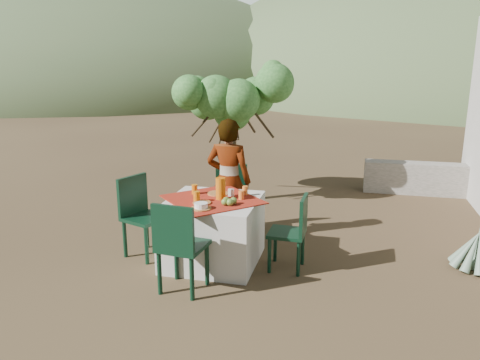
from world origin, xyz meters
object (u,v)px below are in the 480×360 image
(chair_near, at_px, (179,244))
(person, at_px, (229,181))
(chair_left, at_px, (140,212))
(juice_pitcher, at_px, (221,188))
(chair_right, at_px, (294,229))
(chair_far, at_px, (232,196))
(agave, at_px, (478,250))
(table, at_px, (213,231))
(shrub_tree, at_px, (237,107))

(chair_near, distance_m, person, 1.53)
(chair_left, distance_m, juice_pitcher, 1.05)
(chair_right, bearing_deg, chair_left, -88.05)
(person, height_order, juice_pitcher, person)
(person, bearing_deg, juice_pitcher, 101.48)
(chair_far, height_order, chair_left, chair_left)
(chair_far, relative_size, person, 0.58)
(person, bearing_deg, chair_left, 41.28)
(person, height_order, agave, person)
(table, relative_size, chair_far, 1.41)
(person, height_order, shrub_tree, shrub_tree)
(juice_pitcher, bearing_deg, agave, 10.00)
(person, xyz_separation_m, agave, (2.94, -0.17, -0.58))
(chair_left, distance_m, chair_right, 1.83)
(chair_left, height_order, person, person)
(chair_far, height_order, person, person)
(chair_right, bearing_deg, agave, 106.29)
(chair_right, relative_size, agave, 1.35)
(chair_near, height_order, chair_left, chair_left)
(chair_near, bearing_deg, chair_left, -39.13)
(chair_near, xyz_separation_m, shrub_tree, (-0.22, 3.25, 1.04))
(table, distance_m, shrub_tree, 2.73)
(chair_right, distance_m, person, 1.20)
(chair_far, bearing_deg, chair_left, -146.11)
(chair_far, distance_m, shrub_tree, 1.81)
(table, height_order, chair_near, chair_near)
(chair_near, distance_m, shrub_tree, 3.42)
(chair_left, height_order, shrub_tree, shrub_tree)
(chair_near, distance_m, agave, 3.34)
(chair_far, distance_m, juice_pitcher, 1.05)
(chair_left, xyz_separation_m, chair_right, (1.83, -0.00, -0.06))
(chair_right, bearing_deg, juice_pitcher, -88.83)
(table, bearing_deg, shrub_tree, 97.48)
(table, height_order, person, person)
(table, xyz_separation_m, chair_left, (-0.90, 0.01, 0.15))
(chair_far, xyz_separation_m, agave, (2.98, -0.47, -0.30))
(chair_far, xyz_separation_m, shrub_tree, (-0.28, 1.45, 1.06))
(table, distance_m, chair_right, 0.93)
(chair_left, distance_m, agave, 3.89)
(juice_pitcher, bearing_deg, chair_near, -103.26)
(chair_near, bearing_deg, shrub_tree, -79.65)
(table, distance_m, chair_far, 1.00)
(table, distance_m, chair_left, 0.91)
(chair_right, distance_m, agave, 2.10)
(chair_left, relative_size, juice_pitcher, 3.90)
(chair_far, bearing_deg, person, -96.72)
(shrub_tree, bearing_deg, juice_pitcher, -80.33)
(table, bearing_deg, chair_near, -97.23)
(agave, bearing_deg, juice_pitcher, -170.00)
(chair_left, bearing_deg, person, -32.04)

